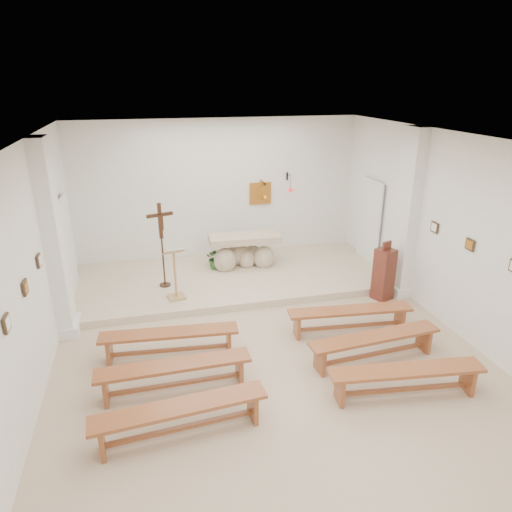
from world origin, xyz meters
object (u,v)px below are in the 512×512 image
object	(u,v)px
donation_pedestal	(384,274)
bench_left_third	(180,413)
bench_right_front	(350,315)
bench_left_front	(170,338)
bench_left_second	(174,371)
bench_right_third	(406,376)
crucifix_stand	(162,239)
bench_right_second	(375,342)
altar	(244,253)
lectern	(175,273)

from	to	relation	value
donation_pedestal	bench_left_third	distance (m)	5.39
bench_right_front	bench_left_third	size ratio (longest dim) A/B	1.00
donation_pedestal	bench_left_front	world-z (taller)	donation_pedestal
bench_left_front	bench_left_third	bearing A→B (deg)	-84.80
bench_left_second	bench_right_third	size ratio (longest dim) A/B	0.99
crucifix_stand	bench_right_front	bearing A→B (deg)	-54.80
bench_left_third	bench_right_third	bearing A→B (deg)	-4.89
bench_left_front	bench_left_third	distance (m)	1.87
crucifix_stand	bench_left_third	bearing A→B (deg)	-106.71
bench_left_front	bench_right_third	size ratio (longest dim) A/B	1.00
bench_left_second	bench_right_second	xyz separation A→B (m)	(3.22, -0.00, 0.00)
altar	lectern	xyz separation A→B (m)	(-1.72, -1.35, 0.22)
altar	bench_right_second	distance (m)	4.35
crucifix_stand	bench_right_third	size ratio (longest dim) A/B	0.81
altar	bench_left_front	world-z (taller)	altar
bench_right_third	bench_right_second	bearing A→B (deg)	97.03
crucifix_stand	bench_left_third	size ratio (longest dim) A/B	0.81
altar	bench_left_second	world-z (taller)	altar
bench_left_front	bench_left_second	world-z (taller)	same
crucifix_stand	bench_left_front	size ratio (longest dim) A/B	0.81
bench_right_front	bench_right_second	world-z (taller)	same
bench_left_front	bench_right_second	size ratio (longest dim) A/B	1.00
crucifix_stand	bench_left_second	world-z (taller)	crucifix_stand
donation_pedestal	bench_right_third	xyz separation A→B (m)	(-1.27, -2.98, -0.21)
donation_pedestal	bench_left_third	world-z (taller)	donation_pedestal
bench_right_second	bench_right_third	xyz separation A→B (m)	(-0.00, -0.94, 0.00)
donation_pedestal	bench_right_second	size ratio (longest dim) A/B	0.56
crucifix_stand	bench_left_second	size ratio (longest dim) A/B	0.81
altar	bench_right_third	bearing A→B (deg)	-74.41
crucifix_stand	bench_left_third	distance (m)	4.51
bench_left_second	bench_left_third	bearing A→B (deg)	-90.72
bench_left_third	bench_left_front	bearing A→B (deg)	85.11
bench_left_front	bench_left_third	size ratio (longest dim) A/B	1.00
donation_pedestal	bench_left_front	bearing A→B (deg)	173.95
altar	donation_pedestal	xyz separation A→B (m)	(2.50, -2.12, 0.08)
bench_left_front	bench_right_third	bearing A→B (deg)	-24.98
altar	bench_right_front	bearing A→B (deg)	-67.10
bench_right_third	bench_left_third	bearing A→B (deg)	-172.97
donation_pedestal	bench_right_front	distance (m)	1.70
lectern	bench_left_front	distance (m)	1.93
lectern	bench_right_front	xyz separation A→B (m)	(2.95, -1.88, -0.34)
altar	crucifix_stand	distance (m)	2.15
bench_left_front	bench_right_front	size ratio (longest dim) A/B	1.00
donation_pedestal	lectern	bearing A→B (deg)	149.76
bench_right_second	bench_left_third	bearing A→B (deg)	-168.21
crucifix_stand	donation_pedestal	xyz separation A→B (m)	(4.41, -1.44, -0.65)
bench_left_second	bench_right_second	world-z (taller)	same
bench_left_front	lectern	bearing A→B (deg)	86.99
donation_pedestal	bench_right_front	xyz separation A→B (m)	(-1.27, -1.11, -0.21)
crucifix_stand	bench_left_third	world-z (taller)	crucifix_stand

